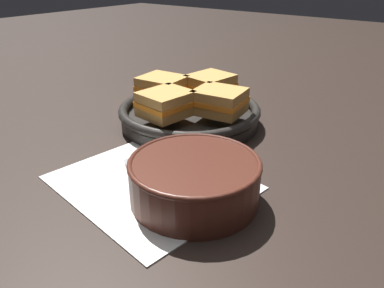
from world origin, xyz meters
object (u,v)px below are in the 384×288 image
soup_bowl (194,178)px  skillet (190,114)px  sandwich_far_right (163,87)px  spoon (141,192)px  sandwich_near_left (166,104)px  sandwich_far_left (210,86)px  sandwich_near_right (219,101)px

soup_bowl → skillet: soup_bowl is taller
sandwich_far_right → spoon: bearing=-54.4°
sandwich_near_left → soup_bowl: bearing=-39.2°
spoon → sandwich_near_left: size_ratio=1.31×
skillet → sandwich_far_right: bearing=-178.5°
sandwich_near_left → skillet: bearing=90.8°
sandwich_far_right → sandwich_far_left: bearing=45.0°
spoon → soup_bowl: bearing=62.5°
soup_bowl → sandwich_far_left: size_ratio=1.78×
skillet → sandwich_far_right: size_ratio=3.88×
spoon → sandwich_near_right: (-0.04, 0.25, 0.06)m
spoon → sandwich_far_left: 0.35m
sandwich_far_left → sandwich_far_right: same height
skillet → sandwich_far_right: sandwich_far_right is taller
sandwich_near_left → sandwich_far_left: size_ratio=0.99×
skillet → sandwich_near_left: size_ratio=3.80×
skillet → sandwich_far_left: 0.08m
spoon → sandwich_near_right: sandwich_near_right is taller
soup_bowl → sandwich_near_right: size_ratio=1.79×
soup_bowl → sandwich_near_left: 0.23m
soup_bowl → sandwich_far_right: size_ratio=1.84×
spoon → sandwich_near_right: size_ratio=1.30×
sandwich_near_left → spoon: bearing=-58.9°
spoon → sandwich_far_left: size_ratio=1.29×
spoon → skillet: bearing=144.8°
soup_bowl → spoon: 0.08m
soup_bowl → sandwich_far_right: (-0.25, 0.21, 0.03)m
sandwich_near_right → sandwich_far_left: 0.10m
skillet → sandwich_near_left: bearing=-89.2°
sandwich_far_left → sandwich_far_right: bearing=-135.0°
soup_bowl → sandwich_near_right: bearing=115.6°
sandwich_near_right → sandwich_far_right: 0.14m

